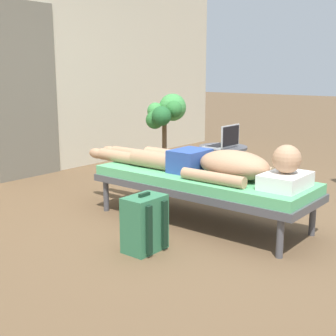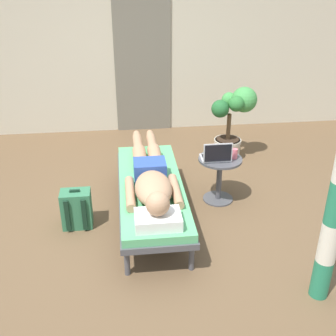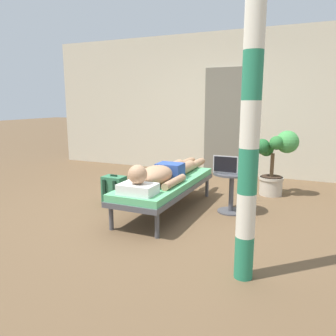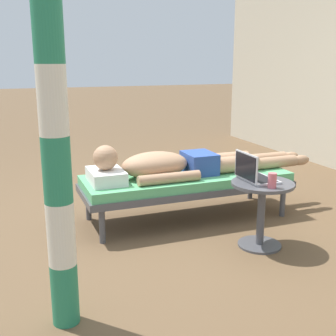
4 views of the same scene
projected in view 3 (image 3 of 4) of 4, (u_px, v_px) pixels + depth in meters
ground_plane at (165, 212)px, 4.34m from camera, size 40.00×40.00×0.00m
house_wall_back at (223, 104)px, 6.53m from camera, size 7.60×0.20×2.70m
house_door_panel at (226, 122)px, 6.45m from camera, size 0.84×0.03×2.04m
lounge_chair at (166, 185)px, 4.32m from camera, size 0.67×1.92×0.42m
person_reclining at (164, 173)px, 4.23m from camera, size 0.53×2.17×0.32m
side_table at (232, 185)px, 4.26m from camera, size 0.48×0.48×0.52m
laptop at (227, 168)px, 4.20m from camera, size 0.31×0.24×0.23m
drink_glass at (244, 169)px, 4.14m from camera, size 0.06×0.06×0.11m
backpack at (114, 191)px, 4.61m from camera, size 0.30×0.26×0.42m
potted_plant at (276, 158)px, 5.02m from camera, size 0.62×0.46×0.99m
porch_post at (250, 125)px, 2.48m from camera, size 0.15×0.15×2.47m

